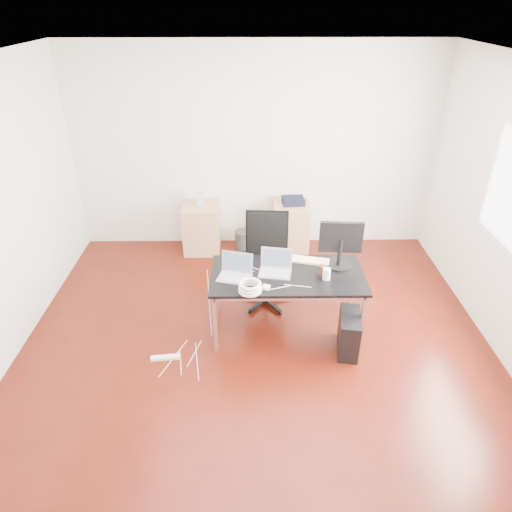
{
  "coord_description": "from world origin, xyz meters",
  "views": [
    {
      "loc": [
        -0.05,
        -3.63,
        3.27
      ],
      "look_at": [
        0.0,
        0.55,
        0.85
      ],
      "focal_mm": 32.0,
      "sensor_mm": 36.0,
      "label": 1
    }
  ],
  "objects_px": {
    "desk": "(287,278)",
    "pc_tower": "(349,333)",
    "office_chair": "(266,255)",
    "filing_cabinet_right": "(291,227)",
    "filing_cabinet_left": "(202,228)"
  },
  "relations": [
    {
      "from": "desk",
      "to": "pc_tower",
      "type": "height_order",
      "value": "desk"
    },
    {
      "from": "office_chair",
      "to": "filing_cabinet_right",
      "type": "distance_m",
      "value": 1.33
    },
    {
      "from": "office_chair",
      "to": "desk",
      "type": "bearing_deg",
      "value": -68.26
    },
    {
      "from": "office_chair",
      "to": "filing_cabinet_left",
      "type": "xyz_separation_m",
      "value": [
        -0.89,
        1.25,
        -0.26
      ]
    },
    {
      "from": "office_chair",
      "to": "pc_tower",
      "type": "distance_m",
      "value": 1.32
    },
    {
      "from": "desk",
      "to": "filing_cabinet_left",
      "type": "height_order",
      "value": "desk"
    },
    {
      "from": "office_chair",
      "to": "pc_tower",
      "type": "height_order",
      "value": "office_chair"
    },
    {
      "from": "desk",
      "to": "pc_tower",
      "type": "bearing_deg",
      "value": -28.78
    },
    {
      "from": "desk",
      "to": "filing_cabinet_right",
      "type": "height_order",
      "value": "desk"
    },
    {
      "from": "office_chair",
      "to": "pc_tower",
      "type": "bearing_deg",
      "value": -45.46
    },
    {
      "from": "pc_tower",
      "to": "filing_cabinet_right",
      "type": "bearing_deg",
      "value": 109.92
    },
    {
      "from": "desk",
      "to": "office_chair",
      "type": "distance_m",
      "value": 0.64
    },
    {
      "from": "filing_cabinet_left",
      "to": "filing_cabinet_right",
      "type": "xyz_separation_m",
      "value": [
        1.28,
        0.0,
        0.0
      ]
    },
    {
      "from": "desk",
      "to": "filing_cabinet_left",
      "type": "relative_size",
      "value": 2.29
    },
    {
      "from": "filing_cabinet_left",
      "to": "pc_tower",
      "type": "bearing_deg",
      "value": -52.02
    }
  ]
}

